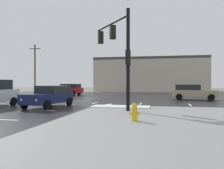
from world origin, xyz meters
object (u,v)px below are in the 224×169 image
object	(u,v)px
sedan_tan	(193,92)
sedan_navy	(50,96)
traffic_signal_mast	(118,46)
fire_hydrant	(134,112)
utility_pole_distant	(35,67)
sedan_red	(68,89)

from	to	relation	value
sedan_tan	sedan_navy	xyz separation A→B (m)	(-11.27, -9.80, 0.00)
traffic_signal_mast	sedan_tan	bearing A→B (deg)	-65.23
traffic_signal_mast	fire_hydrant	distance (m)	6.20
traffic_signal_mast	sedan_tan	size ratio (longest dim) A/B	1.32
sedan_tan	utility_pole_distant	bearing A→B (deg)	155.74
fire_hydrant	sedan_tan	bearing A→B (deg)	74.61
fire_hydrant	sedan_red	world-z (taller)	sedan_red
utility_pole_distant	traffic_signal_mast	bearing A→B (deg)	-51.61
sedan_tan	utility_pole_distant	xyz separation A→B (m)	(-26.74, 15.41, 3.83)
fire_hydrant	sedan_tan	distance (m)	16.20
fire_hydrant	sedan_tan	world-z (taller)	sedan_tan
sedan_navy	sedan_red	distance (m)	16.41
sedan_tan	utility_pole_distant	distance (m)	31.10
utility_pole_distant	sedan_navy	bearing A→B (deg)	-58.47
traffic_signal_mast	utility_pole_distant	xyz separation A→B (m)	(-20.84, 26.30, 0.47)
traffic_signal_mast	sedan_tan	world-z (taller)	traffic_signal_mast
traffic_signal_mast	utility_pole_distant	world-z (taller)	utility_pole_distant
traffic_signal_mast	fire_hydrant	bearing A→B (deg)	161.91
sedan_tan	sedan_navy	bearing A→B (deg)	-133.30
fire_hydrant	sedan_red	bearing A→B (deg)	119.18
fire_hydrant	utility_pole_distant	size ratio (longest dim) A/B	0.09
sedan_red	utility_pole_distant	bearing A→B (deg)	-37.05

